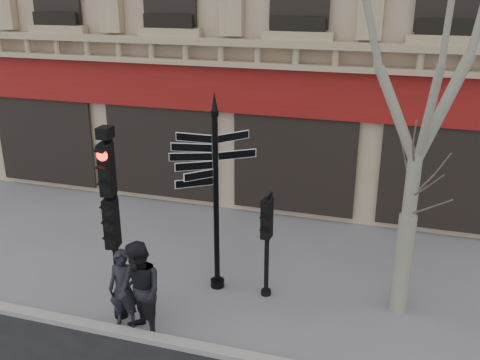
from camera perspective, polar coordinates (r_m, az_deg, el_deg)
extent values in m
plane|color=slate|center=(11.21, 0.22, -13.90)|extent=(80.00, 80.00, 0.00)
cube|color=gray|center=(10.10, -2.20, -17.88)|extent=(80.00, 0.25, 0.12)
cube|color=maroon|center=(14.27, 6.02, 9.29)|extent=(28.00, 0.25, 1.30)
cube|color=#8B795A|center=(13.89, 5.98, 13.04)|extent=(28.00, 0.35, 0.74)
cylinder|color=black|center=(11.16, -2.56, -2.81)|extent=(0.12, 0.12, 3.85)
cylinder|color=black|center=(12.00, -2.42, -10.90)|extent=(0.30, 0.30, 0.17)
cone|color=black|center=(10.49, -2.75, 8.42)|extent=(0.13, 0.13, 0.38)
cylinder|color=black|center=(10.45, -13.26, -5.79)|extent=(0.12, 0.12, 3.60)
cylinder|color=black|center=(11.31, -12.55, -13.69)|extent=(0.27, 0.27, 0.14)
cube|color=black|center=(10.33, -13.39, -4.38)|extent=(0.48, 0.38, 0.98)
cube|color=black|center=(9.95, -13.88, 1.18)|extent=(0.48, 0.38, 0.98)
sphere|color=#FF0C05|center=(9.87, -14.01, 2.62)|extent=(0.21, 0.21, 0.21)
cube|color=black|center=(9.75, -14.21, 4.93)|extent=(0.27, 0.32, 0.21)
cylinder|color=black|center=(11.21, 2.88, -7.27)|extent=(0.11, 0.11, 2.23)
cylinder|color=black|center=(11.74, 2.79, -11.83)|extent=(0.23, 0.23, 0.12)
cube|color=black|center=(10.91, 2.94, -4.05)|extent=(0.39, 0.29, 0.85)
cylinder|color=gray|center=(11.22, 16.97, -8.55)|extent=(0.35, 0.35, 2.11)
cylinder|color=gray|center=(10.55, 17.87, -0.74)|extent=(0.27, 0.27, 1.34)
imported|color=black|center=(10.64, -12.30, -11.28)|extent=(0.65, 0.48, 1.62)
imported|color=black|center=(10.20, -10.65, -11.62)|extent=(1.19, 1.14, 1.94)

